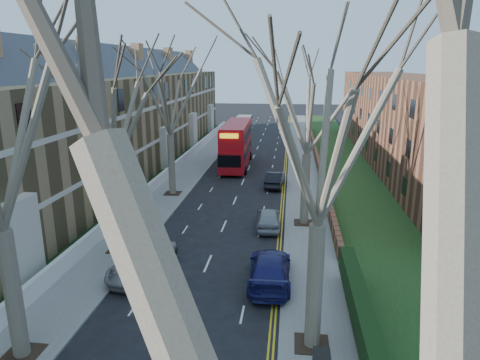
% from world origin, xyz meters
% --- Properties ---
extents(pavement_left, '(3.00, 102.00, 0.12)m').
position_xyz_m(pavement_left, '(-6.00, 39.00, 0.06)').
color(pavement_left, slate).
rests_on(pavement_left, ground).
extents(pavement_right, '(3.00, 102.00, 0.12)m').
position_xyz_m(pavement_right, '(6.00, 39.00, 0.06)').
color(pavement_right, slate).
rests_on(pavement_right, ground).
extents(terrace_left, '(9.70, 78.00, 13.60)m').
position_xyz_m(terrace_left, '(-13.65, 31.00, 5.53)').
color(terrace_left, olive).
rests_on(terrace_left, ground).
extents(flats_right, '(13.97, 54.00, 10.00)m').
position_xyz_m(flats_right, '(17.46, 43.00, 4.98)').
color(flats_right, brown).
rests_on(flats_right, ground).
extents(front_wall_left, '(0.30, 78.00, 1.00)m').
position_xyz_m(front_wall_left, '(-7.65, 31.00, 0.62)').
color(front_wall_left, white).
rests_on(front_wall_left, ground).
extents(grass_verge_right, '(6.00, 102.00, 0.06)m').
position_xyz_m(grass_verge_right, '(10.50, 39.00, 0.15)').
color(grass_verge_right, '#1B3B15').
rests_on(grass_verge_right, ground).
extents(tree_left_far, '(10.15, 10.15, 14.22)m').
position_xyz_m(tree_left_far, '(-5.70, 16.00, 9.24)').
color(tree_left_far, '#6A5C4C').
rests_on(tree_left_far, ground).
extents(tree_left_dist, '(10.50, 10.50, 14.71)m').
position_xyz_m(tree_left_dist, '(-5.70, 28.00, 9.56)').
color(tree_left_dist, '#6A5C4C').
rests_on(tree_left_dist, ground).
extents(tree_right_mid, '(10.50, 10.50, 14.71)m').
position_xyz_m(tree_right_mid, '(5.70, 8.00, 9.56)').
color(tree_right_mid, '#6A5C4C').
rests_on(tree_right_mid, ground).
extents(tree_right_far, '(10.15, 10.15, 14.22)m').
position_xyz_m(tree_right_far, '(5.70, 22.00, 9.24)').
color(tree_right_far, '#6A5C4C').
rests_on(tree_right_far, ground).
extents(double_decker_bus, '(3.11, 11.58, 4.80)m').
position_xyz_m(double_decker_bus, '(-1.49, 39.73, 2.37)').
color(double_decker_bus, '#AB0C14').
rests_on(double_decker_bus, ground).
extents(car_left_far, '(2.98, 5.46, 1.45)m').
position_xyz_m(car_left_far, '(-3.32, 13.35, 0.73)').
color(car_left_far, gray).
rests_on(car_left_far, ground).
extents(car_right_near, '(2.30, 5.43, 1.56)m').
position_xyz_m(car_right_near, '(3.70, 13.18, 0.78)').
color(car_right_near, navy).
rests_on(car_right_near, ground).
extents(car_right_mid, '(1.91, 4.27, 1.43)m').
position_xyz_m(car_right_mid, '(3.18, 21.08, 0.71)').
color(car_right_mid, gray).
rests_on(car_right_mid, ground).
extents(car_right_far, '(1.89, 4.51, 1.45)m').
position_xyz_m(car_right_far, '(3.21, 31.72, 0.72)').
color(car_right_far, black).
rests_on(car_right_far, ground).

